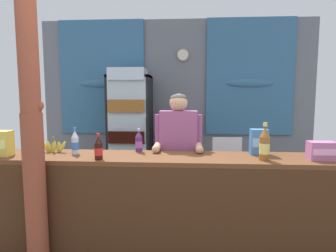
{
  "coord_description": "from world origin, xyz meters",
  "views": [
    {
      "loc": [
        0.21,
        -2.26,
        1.48
      ],
      "look_at": [
        -0.01,
        0.97,
        1.12
      ],
      "focal_mm": 30.81,
      "sensor_mm": 36.0,
      "label": 1
    }
  ],
  "objects_px": {
    "soda_bottle_water": "(75,143)",
    "soda_bottle_cola": "(98,149)",
    "drink_fridge": "(130,119)",
    "snack_box_biscuit": "(259,142)",
    "banana_bunch": "(54,146)",
    "bottle_shelf_rack": "(180,144)",
    "plastic_lawn_chair": "(225,160)",
    "timber_post": "(32,119)",
    "soda_bottle_grape_soda": "(139,142)",
    "shopkeeper": "(178,146)",
    "snack_box_wafer": "(322,151)",
    "soda_bottle_iced_tea": "(265,144)",
    "stall_counter": "(164,196)"
  },
  "relations": [
    {
      "from": "drink_fridge",
      "to": "soda_bottle_grape_soda",
      "type": "xyz_separation_m",
      "value": [
        0.5,
        -2.07,
        -0.04
      ]
    },
    {
      "from": "stall_counter",
      "to": "bottle_shelf_rack",
      "type": "height_order",
      "value": "bottle_shelf_rack"
    },
    {
      "from": "drink_fridge",
      "to": "snack_box_wafer",
      "type": "xyz_separation_m",
      "value": [
        2.17,
        -2.32,
        -0.06
      ]
    },
    {
      "from": "shopkeeper",
      "to": "snack_box_wafer",
      "type": "bearing_deg",
      "value": -19.86
    },
    {
      "from": "plastic_lawn_chair",
      "to": "timber_post",
      "type": "bearing_deg",
      "value": -133.13
    },
    {
      "from": "stall_counter",
      "to": "timber_post",
      "type": "height_order",
      "value": "timber_post"
    },
    {
      "from": "shopkeeper",
      "to": "snack_box_wafer",
      "type": "height_order",
      "value": "shopkeeper"
    },
    {
      "from": "stall_counter",
      "to": "soda_bottle_cola",
      "type": "xyz_separation_m",
      "value": [
        -0.58,
        -0.07,
        0.44
      ]
    },
    {
      "from": "soda_bottle_water",
      "to": "banana_bunch",
      "type": "bearing_deg",
      "value": 166.48
    },
    {
      "from": "stall_counter",
      "to": "soda_bottle_cola",
      "type": "relative_size",
      "value": 14.96
    },
    {
      "from": "plastic_lawn_chair",
      "to": "shopkeeper",
      "type": "height_order",
      "value": "shopkeeper"
    },
    {
      "from": "drink_fridge",
      "to": "snack_box_biscuit",
      "type": "distance_m",
      "value": 2.71
    },
    {
      "from": "drink_fridge",
      "to": "banana_bunch",
      "type": "bearing_deg",
      "value": -98.85
    },
    {
      "from": "soda_bottle_grape_soda",
      "to": "banana_bunch",
      "type": "distance_m",
      "value": 0.85
    },
    {
      "from": "drink_fridge",
      "to": "bottle_shelf_rack",
      "type": "xyz_separation_m",
      "value": [
        0.86,
        0.1,
        -0.44
      ]
    },
    {
      "from": "plastic_lawn_chair",
      "to": "snack_box_biscuit",
      "type": "xyz_separation_m",
      "value": [
        0.12,
        -1.49,
        0.53
      ]
    },
    {
      "from": "soda_bottle_grape_soda",
      "to": "banana_bunch",
      "type": "xyz_separation_m",
      "value": [
        -0.84,
        -0.09,
        -0.04
      ]
    },
    {
      "from": "drink_fridge",
      "to": "bottle_shelf_rack",
      "type": "distance_m",
      "value": 0.97
    },
    {
      "from": "snack_box_biscuit",
      "to": "snack_box_wafer",
      "type": "distance_m",
      "value": 0.54
    },
    {
      "from": "snack_box_biscuit",
      "to": "soda_bottle_cola",
      "type": "bearing_deg",
      "value": -167.81
    },
    {
      "from": "shopkeeper",
      "to": "snack_box_wafer",
      "type": "distance_m",
      "value": 1.36
    },
    {
      "from": "timber_post",
      "to": "soda_bottle_water",
      "type": "bearing_deg",
      "value": 62.51
    },
    {
      "from": "timber_post",
      "to": "soda_bottle_cola",
      "type": "relative_size",
      "value": 11.41
    },
    {
      "from": "plastic_lawn_chair",
      "to": "snack_box_wafer",
      "type": "distance_m",
      "value": 1.86
    },
    {
      "from": "soda_bottle_iced_tea",
      "to": "snack_box_wafer",
      "type": "bearing_deg",
      "value": 4.95
    },
    {
      "from": "bottle_shelf_rack",
      "to": "soda_bottle_water",
      "type": "relative_size",
      "value": 4.49
    },
    {
      "from": "soda_bottle_water",
      "to": "soda_bottle_cola",
      "type": "bearing_deg",
      "value": -36.25
    },
    {
      "from": "stall_counter",
      "to": "shopkeeper",
      "type": "xyz_separation_m",
      "value": [
        0.11,
        0.51,
        0.37
      ]
    },
    {
      "from": "bottle_shelf_rack",
      "to": "soda_bottle_iced_tea",
      "type": "height_order",
      "value": "soda_bottle_iced_tea"
    },
    {
      "from": "stall_counter",
      "to": "soda_bottle_grape_soda",
      "type": "xyz_separation_m",
      "value": [
        -0.28,
        0.3,
        0.44
      ]
    },
    {
      "from": "soda_bottle_iced_tea",
      "to": "soda_bottle_water",
      "type": "bearing_deg",
      "value": 175.24
    },
    {
      "from": "timber_post",
      "to": "shopkeeper",
      "type": "height_order",
      "value": "timber_post"
    },
    {
      "from": "plastic_lawn_chair",
      "to": "soda_bottle_cola",
      "type": "height_order",
      "value": "soda_bottle_cola"
    },
    {
      "from": "soda_bottle_grape_soda",
      "to": "timber_post",
      "type": "bearing_deg",
      "value": -146.02
    },
    {
      "from": "shopkeeper",
      "to": "soda_bottle_grape_soda",
      "type": "relative_size",
      "value": 6.23
    },
    {
      "from": "drink_fridge",
      "to": "soda_bottle_water",
      "type": "height_order",
      "value": "drink_fridge"
    },
    {
      "from": "shopkeeper",
      "to": "soda_bottle_water",
      "type": "distance_m",
      "value": 1.05
    },
    {
      "from": "drink_fridge",
      "to": "soda_bottle_cola",
      "type": "bearing_deg",
      "value": -85.17
    },
    {
      "from": "soda_bottle_grape_soda",
      "to": "soda_bottle_iced_tea",
      "type": "bearing_deg",
      "value": -14.23
    },
    {
      "from": "timber_post",
      "to": "banana_bunch",
      "type": "distance_m",
      "value": 0.55
    },
    {
      "from": "drink_fridge",
      "to": "shopkeeper",
      "type": "bearing_deg",
      "value": -64.32
    },
    {
      "from": "drink_fridge",
      "to": "soda_bottle_cola",
      "type": "xyz_separation_m",
      "value": [
        0.21,
        -2.44,
        -0.04
      ]
    },
    {
      "from": "banana_bunch",
      "to": "drink_fridge",
      "type": "bearing_deg",
      "value": 81.15
    },
    {
      "from": "soda_bottle_grape_soda",
      "to": "shopkeeper",
      "type": "bearing_deg",
      "value": 28.24
    },
    {
      "from": "stall_counter",
      "to": "soda_bottle_water",
      "type": "distance_m",
      "value": 1.0
    },
    {
      "from": "soda_bottle_water",
      "to": "soda_bottle_cola",
      "type": "height_order",
      "value": "soda_bottle_water"
    },
    {
      "from": "snack_box_biscuit",
      "to": "banana_bunch",
      "type": "height_order",
      "value": "snack_box_biscuit"
    },
    {
      "from": "plastic_lawn_chair",
      "to": "soda_bottle_iced_tea",
      "type": "bearing_deg",
      "value": -86.44
    },
    {
      "from": "stall_counter",
      "to": "snack_box_wafer",
      "type": "bearing_deg",
      "value": 2.06
    },
    {
      "from": "soda_bottle_iced_tea",
      "to": "soda_bottle_water",
      "type": "distance_m",
      "value": 1.76
    }
  ]
}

